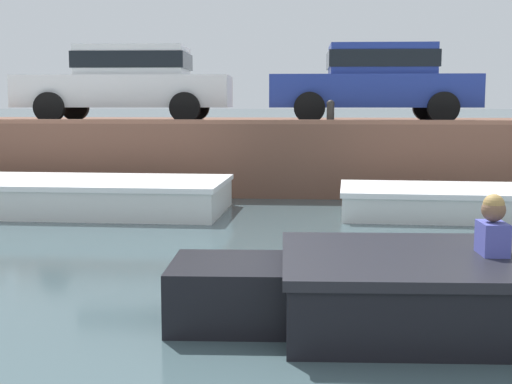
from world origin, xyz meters
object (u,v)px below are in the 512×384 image
Objects in this scene: boat_moored_west_white at (37,195)px; car_left_inner_white at (129,81)px; car_centre_blue at (375,80)px; mooring_bollard_mid at (330,111)px.

boat_moored_west_white is 3.93m from car_left_inner_white.
boat_moored_west_white is at bearing -150.02° from car_centre_blue.
car_left_inner_white reaches higher than boat_moored_west_white.
car_centre_blue is (5.04, -0.00, -0.00)m from car_left_inner_white.
car_left_inner_white is 5.04m from car_centre_blue.
car_centre_blue reaches higher than boat_moored_west_white.
boat_moored_west_white is at bearing -157.00° from mooring_bollard_mid.
car_centre_blue is 1.68m from mooring_bollard_mid.
car_centre_blue is at bearing 29.98° from boat_moored_west_white.
mooring_bollard_mid reaches higher than boat_moored_west_white.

